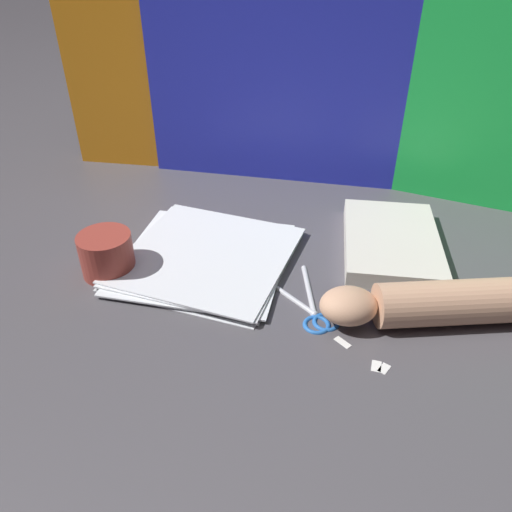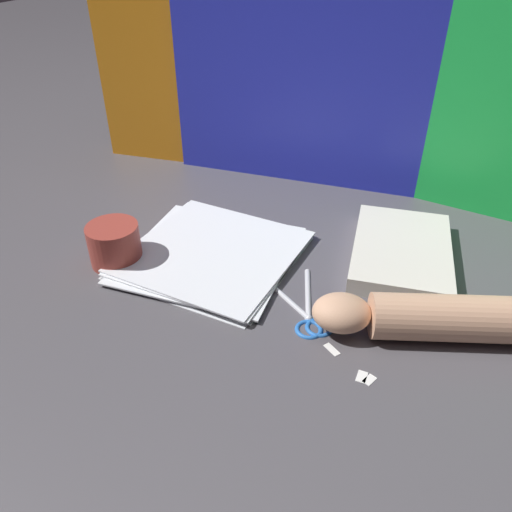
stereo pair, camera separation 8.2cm
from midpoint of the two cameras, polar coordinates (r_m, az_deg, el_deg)
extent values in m
plane|color=#4C494F|center=(0.81, 3.30, -6.04)|extent=(6.00, 6.00, 0.00)
cube|color=orange|center=(1.18, 0.10, 22.40)|extent=(0.70, 0.11, 0.55)
cube|color=#2833D1|center=(1.11, 11.78, 22.07)|extent=(0.73, 0.08, 0.60)
cube|color=green|center=(1.10, 27.89, 15.86)|extent=(0.79, 0.13, 0.48)
cube|color=white|center=(0.92, -2.35, 0.01)|extent=(0.29, 0.30, 0.00)
cube|color=white|center=(0.92, -2.53, -0.03)|extent=(0.30, 0.31, 0.00)
cube|color=white|center=(0.91, -2.74, 0.13)|extent=(0.31, 0.31, 0.00)
cube|color=white|center=(0.91, -2.43, 0.30)|extent=(0.30, 0.30, 0.00)
cube|color=white|center=(0.91, -2.39, 0.48)|extent=(0.31, 0.31, 0.00)
cube|color=silver|center=(0.96, 18.65, 0.41)|extent=(0.21, 0.28, 0.03)
sphere|color=silver|center=(0.79, 9.02, -6.96)|extent=(0.01, 0.01, 0.01)
cylinder|color=silver|center=(0.83, 6.14, -4.58)|extent=(0.11, 0.08, 0.01)
torus|color=blue|center=(0.78, 10.26, -7.97)|extent=(0.06, 0.06, 0.01)
cylinder|color=silver|center=(0.84, 8.76, -4.11)|extent=(0.05, 0.12, 0.01)
torus|color=blue|center=(0.77, 9.13, -8.21)|extent=(0.06, 0.06, 0.01)
cylinder|color=tan|center=(0.80, 24.12, -6.60)|extent=(0.24, 0.15, 0.07)
ellipsoid|color=tan|center=(0.76, 12.76, -6.67)|extent=(0.11, 0.10, 0.05)
cube|color=white|center=(0.75, 11.81, -10.52)|extent=(0.03, 0.02, 0.00)
cube|color=white|center=(0.72, 15.28, -13.29)|extent=(0.01, 0.02, 0.00)
cube|color=white|center=(0.72, 16.12, -13.56)|extent=(0.02, 0.02, 0.00)
cylinder|color=#99382D|center=(0.91, -13.42, 1.21)|extent=(0.09, 0.09, 0.08)
camera|label=1|loc=(0.04, -87.14, 1.97)|focal=35.00mm
camera|label=2|loc=(0.04, 92.86, -1.97)|focal=35.00mm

